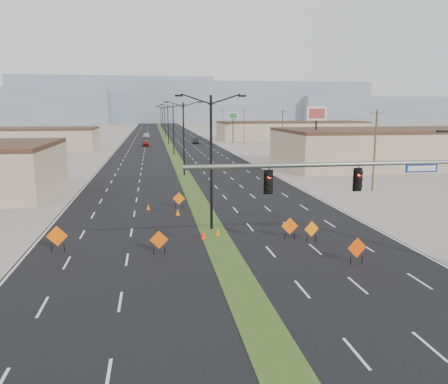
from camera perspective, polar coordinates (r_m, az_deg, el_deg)
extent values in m
plane|color=gray|center=(22.22, 2.65, -13.11)|extent=(600.00, 600.00, 0.00)
cube|color=black|center=(120.29, -7.33, 6.35)|extent=(25.00, 400.00, 0.02)
cube|color=#354C1B|center=(120.29, -7.33, 6.35)|extent=(2.00, 400.00, 0.04)
cube|color=tan|center=(108.68, -24.26, 6.23)|extent=(30.00, 14.00, 4.50)
cube|color=tan|center=(75.58, 21.22, 5.27)|extent=(36.00, 18.00, 5.50)
cube|color=tan|center=(136.74, 8.76, 7.87)|extent=(44.00, 16.00, 5.00)
cube|color=gray|center=(322.96, -1.50, 11.60)|extent=(220.00, 50.00, 28.00)
cube|color=gray|center=(360.53, 21.74, 9.97)|extent=(160.00, 50.00, 18.00)
cube|color=gray|center=(340.92, -13.96, 11.58)|extent=(140.00, 50.00, 32.00)
cylinder|color=slate|center=(24.01, 14.02, 3.52)|extent=(16.00, 0.24, 0.24)
cube|color=navy|center=(26.52, 24.39, 2.84)|extent=(1.90, 0.04, 0.45)
cube|color=black|center=(22.99, 5.87, 1.26)|extent=(0.50, 0.28, 1.30)
sphere|color=#FF0C05|center=(22.78, 6.00, 2.06)|extent=(0.22, 0.22, 0.22)
cube|color=black|center=(24.76, 17.12, 1.52)|extent=(0.50, 0.28, 1.30)
sphere|color=#FF0C05|center=(24.57, 17.32, 2.27)|extent=(0.22, 0.22, 0.22)
cylinder|color=black|center=(32.40, -1.68, 3.67)|extent=(0.20, 0.20, 10.00)
cube|color=black|center=(31.95, -5.92, 12.41)|extent=(0.55, 0.24, 0.14)
cube|color=black|center=(32.56, 2.38, 12.42)|extent=(0.55, 0.24, 0.14)
cylinder|color=black|center=(60.16, -5.28, 6.88)|extent=(0.20, 0.20, 10.00)
cube|color=black|center=(59.91, -7.61, 11.55)|extent=(0.55, 0.24, 0.14)
cube|color=black|center=(60.24, -3.14, 11.63)|extent=(0.55, 0.24, 0.14)
cylinder|color=black|center=(88.07, -6.62, 8.06)|extent=(0.20, 0.20, 10.00)
cube|color=black|center=(87.90, -8.21, 11.24)|extent=(0.55, 0.24, 0.14)
cube|color=black|center=(88.13, -5.16, 11.30)|extent=(0.55, 0.24, 0.14)
cylinder|color=black|center=(116.02, -7.31, 8.66)|extent=(0.20, 0.20, 10.00)
cube|color=black|center=(115.89, -8.53, 11.08)|extent=(0.55, 0.24, 0.14)
cube|color=black|center=(116.06, -6.21, 11.13)|extent=(0.55, 0.24, 0.14)
cylinder|color=black|center=(143.99, -7.74, 9.03)|extent=(0.20, 0.20, 10.00)
cube|color=black|center=(143.89, -8.72, 10.98)|extent=(0.55, 0.24, 0.14)
cube|color=black|center=(144.03, -6.86, 11.03)|extent=(0.55, 0.24, 0.14)
cylinder|color=black|center=(171.97, -8.03, 9.28)|extent=(0.20, 0.20, 10.00)
cube|color=black|center=(171.89, -8.85, 10.91)|extent=(0.55, 0.24, 0.14)
cube|color=black|center=(172.00, -7.29, 10.95)|extent=(0.55, 0.24, 0.14)
cylinder|color=black|center=(199.96, -8.23, 9.46)|extent=(0.20, 0.20, 10.00)
cube|color=black|center=(199.89, -8.94, 10.86)|extent=(0.55, 0.24, 0.14)
cube|color=black|center=(199.98, -7.60, 10.90)|extent=(0.55, 0.24, 0.14)
cylinder|color=#4C3823|center=(51.22, 19.08, 5.12)|extent=(0.20, 0.20, 9.00)
cube|color=#4C3823|center=(51.02, 19.36, 9.70)|extent=(1.60, 0.10, 0.10)
cylinder|color=#4C3823|center=(83.60, 7.62, 7.55)|extent=(0.20, 0.20, 9.00)
cube|color=#4C3823|center=(83.48, 7.69, 10.36)|extent=(1.60, 0.10, 0.10)
cylinder|color=#4C3823|center=(117.50, 2.61, 8.52)|extent=(0.20, 0.20, 9.00)
cube|color=#4C3823|center=(117.41, 2.63, 10.52)|extent=(1.60, 0.10, 0.10)
cylinder|color=#4C3823|center=(151.89, -0.15, 9.02)|extent=(0.20, 0.20, 9.00)
cube|color=#4C3823|center=(151.83, -0.15, 10.57)|extent=(1.60, 0.10, 0.10)
imported|color=maroon|center=(111.07, -10.24, 6.25)|extent=(2.01, 4.00, 1.31)
imported|color=black|center=(118.21, -3.71, 6.69)|extent=(2.04, 4.62, 1.48)
imported|color=#A9AFB3|center=(142.53, -10.09, 7.25)|extent=(2.57, 5.51, 1.56)
cube|color=#F15A05|center=(29.66, -20.97, -5.40)|extent=(1.33, 0.08, 1.33)
cylinder|color=black|center=(29.97, -21.60, -6.93)|extent=(0.05, 0.05, 0.55)
cylinder|color=black|center=(29.81, -20.14, -6.92)|extent=(0.05, 0.05, 0.55)
cube|color=#EC5304|center=(27.73, -8.49, -6.18)|extent=(1.16, 0.08, 1.16)
cylinder|color=black|center=(27.95, -9.15, -7.63)|extent=(0.05, 0.05, 0.48)
cylinder|color=black|center=(27.96, -7.75, -7.59)|extent=(0.05, 0.05, 0.48)
cube|color=#FF6B05|center=(40.31, -5.91, -0.85)|extent=(1.10, 0.28, 1.12)
cylinder|color=black|center=(40.43, -6.36, -1.84)|extent=(0.05, 0.05, 0.47)
cylinder|color=black|center=(40.47, -5.43, -1.81)|extent=(0.05, 0.05, 0.47)
cube|color=#FF6005|center=(30.85, 8.59, -4.43)|extent=(1.18, 0.15, 1.18)
cylinder|color=black|center=(30.94, 7.94, -5.78)|extent=(0.05, 0.05, 0.49)
cylinder|color=black|center=(31.15, 9.15, -5.70)|extent=(0.05, 0.05, 0.49)
cube|color=#EB4604|center=(26.88, 16.99, -6.97)|extent=(1.22, 0.21, 1.23)
cylinder|color=black|center=(26.96, 16.21, -8.59)|extent=(0.05, 0.05, 0.51)
cylinder|color=black|center=(27.27, 17.59, -8.45)|extent=(0.05, 0.05, 0.51)
cube|color=orange|center=(30.63, 11.38, -4.75)|extent=(1.09, 0.25, 1.10)
cylinder|color=black|center=(30.71, 10.76, -6.02)|extent=(0.05, 0.05, 0.46)
cylinder|color=black|center=(30.93, 11.89, -5.94)|extent=(0.05, 0.05, 0.46)
cone|color=#FF3305|center=(30.88, -2.70, -5.57)|extent=(0.47, 0.47, 0.64)
cone|color=orange|center=(37.76, -6.06, -2.60)|extent=(0.44, 0.44, 0.63)
cone|color=#FF6605|center=(31.50, -0.80, -5.29)|extent=(0.45, 0.45, 0.58)
cone|color=#F46105|center=(40.22, -9.86, -1.94)|extent=(0.43, 0.43, 0.55)
cylinder|color=black|center=(67.67, 11.85, 6.19)|extent=(0.24, 0.24, 7.80)
cube|color=white|center=(67.48, 12.00, 10.01)|extent=(3.08, 0.38, 2.05)
cube|color=#9E3E34|center=(67.29, 12.06, 10.00)|extent=(2.46, 0.07, 1.44)
cylinder|color=black|center=(120.79, 1.18, 8.07)|extent=(0.24, 0.24, 6.84)
cube|color=white|center=(120.67, 1.19, 9.95)|extent=(2.71, 0.94, 1.80)
cube|color=#338143|center=(120.47, 1.21, 9.95)|extent=(2.12, 0.53, 1.26)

